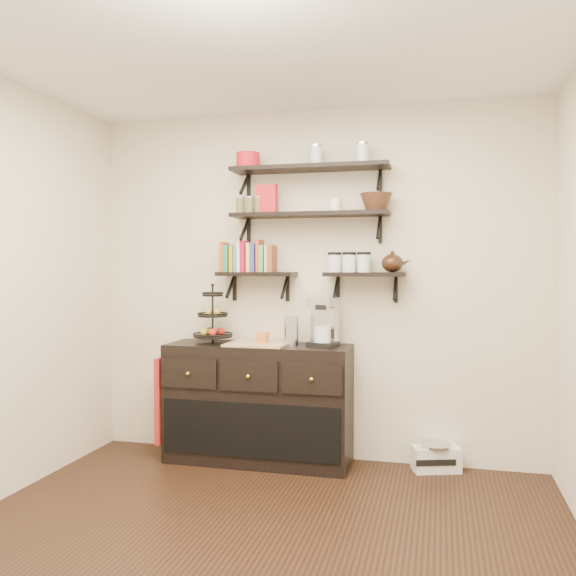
{
  "coord_description": "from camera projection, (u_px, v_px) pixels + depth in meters",
  "views": [
    {
      "loc": [
        0.97,
        -2.9,
        1.49
      ],
      "look_at": [
        -0.05,
        1.15,
        1.34
      ],
      "focal_mm": 38.0,
      "sensor_mm": 36.0,
      "label": 1
    }
  ],
  "objects": [
    {
      "name": "fruit_stand",
      "position": [
        213.0,
        323.0,
        4.71
      ],
      "size": [
        0.3,
        0.3,
        0.44
      ],
      "rotation": [
        0.0,
        0.0,
        0.16
      ],
      "color": "black",
      "rests_on": "sideboard"
    },
    {
      "name": "floor",
      "position": [
        243.0,
        560.0,
        3.1
      ],
      "size": [
        3.5,
        3.5,
        0.0
      ],
      "primitive_type": "plane",
      "color": "black",
      "rests_on": "ground"
    },
    {
      "name": "teapot",
      "position": [
        392.0,
        261.0,
        4.47
      ],
      "size": [
        0.23,
        0.18,
        0.16
      ],
      "primitive_type": null,
      "rotation": [
        0.0,
        0.0,
        -0.09
      ],
      "color": "black",
      "rests_on": "shelf_low_right"
    },
    {
      "name": "recipe_box",
      "position": [
        266.0,
        199.0,
        4.67
      ],
      "size": [
        0.16,
        0.06,
        0.22
      ],
      "primitive_type": "cube",
      "rotation": [
        0.0,
        0.0,
        -0.01
      ],
      "color": "red",
      "rests_on": "shelf_mid"
    },
    {
      "name": "thermal_carafe",
      "position": [
        291.0,
        331.0,
        4.54
      ],
      "size": [
        0.11,
        0.11,
        0.22
      ],
      "primitive_type": "cylinder",
      "color": "silver",
      "rests_on": "sideboard"
    },
    {
      "name": "apron",
      "position": [
        165.0,
        399.0,
        4.72
      ],
      "size": [
        0.04,
        0.28,
        0.65
      ],
      "primitive_type": "cube",
      "color": "#9D2110",
      "rests_on": "sideboard"
    },
    {
      "name": "glass_canisters",
      "position": [
        349.0,
        264.0,
        4.55
      ],
      "size": [
        0.32,
        0.1,
        0.13
      ],
      "color": "silver",
      "rests_on": "shelf_low_right"
    },
    {
      "name": "shelf_top",
      "position": [
        310.0,
        168.0,
        4.59
      ],
      "size": [
        1.2,
        0.27,
        0.23
      ],
      "color": "black",
      "rests_on": "back_wall"
    },
    {
      "name": "back_wall",
      "position": [
        313.0,
        285.0,
        4.74
      ],
      "size": [
        3.5,
        0.02,
        2.7
      ],
      "primitive_type": "cube",
      "color": "beige",
      "rests_on": "ground"
    },
    {
      "name": "ceiling",
      "position": [
        241.0,
        22.0,
        3.0
      ],
      "size": [
        3.5,
        3.5,
        0.02
      ],
      "primitive_type": "cube",
      "color": "white",
      "rests_on": "back_wall"
    },
    {
      "name": "sideboard",
      "position": [
        258.0,
        403.0,
        4.64
      ],
      "size": [
        1.4,
        0.5,
        0.92
      ],
      "color": "black",
      "rests_on": "floor"
    },
    {
      "name": "coffee_maker",
      "position": [
        324.0,
        323.0,
        4.52
      ],
      "size": [
        0.24,
        0.24,
        0.36
      ],
      "rotation": [
        0.0,
        0.0,
        -0.31
      ],
      "color": "black",
      "rests_on": "sideboard"
    },
    {
      "name": "cookbooks",
      "position": [
        250.0,
        257.0,
        4.74
      ],
      "size": [
        0.43,
        0.15,
        0.26
      ],
      "color": "#C94819",
      "rests_on": "shelf_low_left"
    },
    {
      "name": "red_pot",
      "position": [
        248.0,
        161.0,
        4.7
      ],
      "size": [
        0.18,
        0.18,
        0.12
      ],
      "primitive_type": "cylinder",
      "color": "red",
      "rests_on": "shelf_top"
    },
    {
      "name": "shelf_low_right",
      "position": [
        365.0,
        275.0,
        4.53
      ],
      "size": [
        0.6,
        0.25,
        0.23
      ],
      "color": "black",
      "rests_on": "back_wall"
    },
    {
      "name": "ramekins",
      "position": [
        336.0,
        206.0,
        4.54
      ],
      "size": [
        0.09,
        0.09,
        0.1
      ],
      "primitive_type": "cylinder",
      "color": "white",
      "rests_on": "shelf_mid"
    },
    {
      "name": "walnut_bowl",
      "position": [
        376.0,
        202.0,
        4.47
      ],
      "size": [
        0.24,
        0.24,
        0.13
      ],
      "primitive_type": null,
      "color": "black",
      "rests_on": "shelf_mid"
    },
    {
      "name": "shelf_low_left",
      "position": [
        257.0,
        275.0,
        4.73
      ],
      "size": [
        0.6,
        0.25,
        0.23
      ],
      "color": "black",
      "rests_on": "back_wall"
    },
    {
      "name": "shelf_mid",
      "position": [
        310.0,
        215.0,
        4.6
      ],
      "size": [
        1.2,
        0.27,
        0.23
      ],
      "color": "black",
      "rests_on": "back_wall"
    },
    {
      "name": "candle",
      "position": [
        263.0,
        337.0,
        4.61
      ],
      "size": [
        0.08,
        0.08,
        0.08
      ],
      "primitive_type": "cube",
      "color": "#B26029",
      "rests_on": "sideboard"
    },
    {
      "name": "radio",
      "position": [
        436.0,
        458.0,
        4.44
      ],
      "size": [
        0.37,
        0.28,
        0.2
      ],
      "rotation": [
        0.0,
        0.0,
        0.31
      ],
      "color": "silver",
      "rests_on": "floor"
    }
  ]
}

